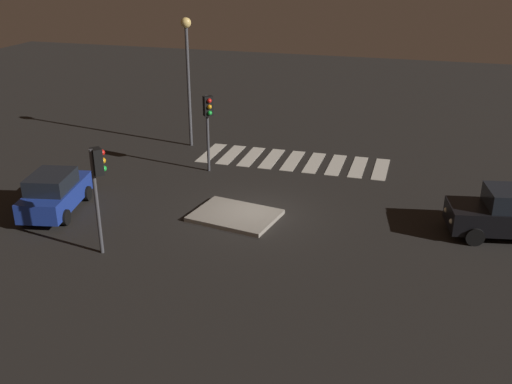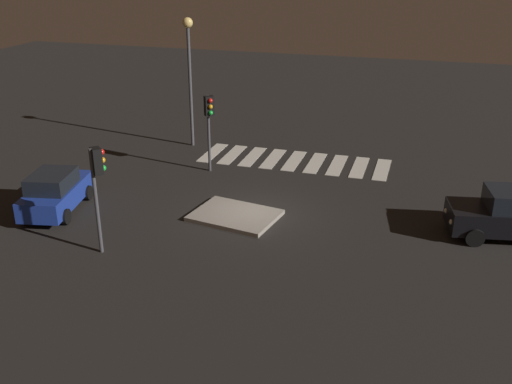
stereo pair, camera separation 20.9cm
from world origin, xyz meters
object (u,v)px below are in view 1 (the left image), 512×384
car_blue (55,193)px  car_black (509,213)px  street_lamp (187,59)px  traffic_light_north (98,175)px  traffic_light_east (208,115)px  traffic_island (235,216)px

car_blue → car_black: (-18.20, -2.98, 0.08)m
car_black → street_lamp: size_ratio=0.67×
car_black → street_lamp: street_lamp is taller
car_blue → car_black: car_black is taller
traffic_light_north → car_blue: bearing=98.5°
car_blue → traffic_light_east: bearing=-46.9°
traffic_light_east → street_lamp: 4.88m
car_black → traffic_island: bearing=-3.0°
street_lamp → car_blue: bearing=78.6°
traffic_light_east → car_blue: bearing=-76.4°
car_blue → traffic_light_east: size_ratio=1.12×
traffic_light_east → street_lamp: (2.52, -3.71, 1.93)m
car_black → street_lamp: (16.16, -7.13, 3.91)m
traffic_light_east → traffic_island: bearing=-9.7°
traffic_light_north → car_black: bearing=-26.1°
car_black → traffic_light_north: size_ratio=1.17×
car_black → traffic_light_north: 15.57m
traffic_island → street_lamp: 11.20m
car_blue → street_lamp: (-2.05, -10.11, 3.99)m
car_blue → traffic_light_north: (-3.81, 2.59, 2.17)m
traffic_light_north → street_lamp: street_lamp is taller
traffic_island → car_black: car_black is taller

